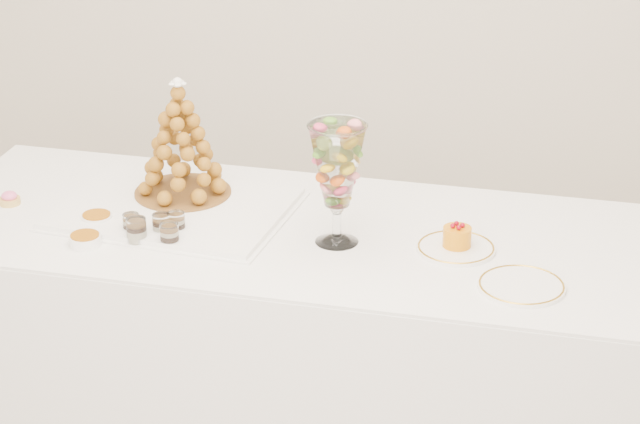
# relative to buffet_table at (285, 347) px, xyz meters

# --- Properties ---
(buffet_table) EXTENTS (2.19, 0.99, 0.81)m
(buffet_table) POSITION_rel_buffet_table_xyz_m (0.00, 0.00, 0.00)
(buffet_table) COLOR white
(buffet_table) RESTS_ON ground
(lace_tray) EXTENTS (0.73, 0.59, 0.02)m
(lace_tray) POSITION_rel_buffet_table_xyz_m (-0.35, 0.05, 0.42)
(lace_tray) COLOR white
(lace_tray) RESTS_ON buffet_table
(macaron_vase) EXTENTS (0.16, 0.16, 0.36)m
(macaron_vase) POSITION_rel_buffet_table_xyz_m (0.17, -0.06, 0.64)
(macaron_vase) COLOR white
(macaron_vase) RESTS_ON buffet_table
(cake_plate) EXTENTS (0.22, 0.22, 0.01)m
(cake_plate) POSITION_rel_buffet_table_xyz_m (0.51, -0.06, 0.41)
(cake_plate) COLOR white
(cake_plate) RESTS_ON buffet_table
(spare_plate) EXTENTS (0.24, 0.24, 0.01)m
(spare_plate) POSITION_rel_buffet_table_xyz_m (0.70, -0.26, 0.41)
(spare_plate) COLOR white
(spare_plate) RESTS_ON buffet_table
(pink_tart) EXTENTS (0.07, 0.07, 0.04)m
(pink_tart) POSITION_rel_buffet_table_xyz_m (-0.86, 0.02, 0.42)
(pink_tart) COLOR tan
(pink_tart) RESTS_ON buffet_table
(verrine_a) EXTENTS (0.05, 0.05, 0.06)m
(verrine_a) POSITION_rel_buffet_table_xyz_m (-0.42, -0.12, 0.44)
(verrine_a) COLOR white
(verrine_a) RESTS_ON buffet_table
(verrine_b) EXTENTS (0.06, 0.06, 0.07)m
(verrine_b) POSITION_rel_buffet_table_xyz_m (-0.33, -0.12, 0.44)
(verrine_b) COLOR white
(verrine_b) RESTS_ON buffet_table
(verrine_c) EXTENTS (0.06, 0.06, 0.07)m
(verrine_c) POSITION_rel_buffet_table_xyz_m (-0.30, -0.10, 0.44)
(verrine_c) COLOR white
(verrine_c) RESTS_ON buffet_table
(verrine_d) EXTENTS (0.07, 0.07, 0.08)m
(verrine_d) POSITION_rel_buffet_table_xyz_m (-0.39, -0.18, 0.45)
(verrine_d) COLOR white
(verrine_d) RESTS_ON buffet_table
(verrine_e) EXTENTS (0.06, 0.06, 0.07)m
(verrine_e) POSITION_rel_buffet_table_xyz_m (-0.29, -0.18, 0.44)
(verrine_e) COLOR white
(verrine_e) RESTS_ON buffet_table
(ramekin_back) EXTENTS (0.09, 0.09, 0.03)m
(ramekin_back) POSITION_rel_buffet_table_xyz_m (-0.55, -0.07, 0.42)
(ramekin_back) COLOR white
(ramekin_back) RESTS_ON buffet_table
(ramekin_front) EXTENTS (0.09, 0.09, 0.03)m
(ramekin_front) POSITION_rel_buffet_table_xyz_m (-0.53, -0.21, 0.42)
(ramekin_front) COLOR white
(ramekin_front) RESTS_ON buffet_table
(croquembouche) EXTENTS (0.31, 0.31, 0.37)m
(croquembouche) POSITION_rel_buffet_table_xyz_m (-0.34, 0.14, 0.61)
(croquembouche) COLOR brown
(croquembouche) RESTS_ON lace_tray
(mousse_cake) EXTENTS (0.08, 0.08, 0.07)m
(mousse_cake) POSITION_rel_buffet_table_xyz_m (0.51, -0.05, 0.45)
(mousse_cake) COLOR orange
(mousse_cake) RESTS_ON cake_plate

